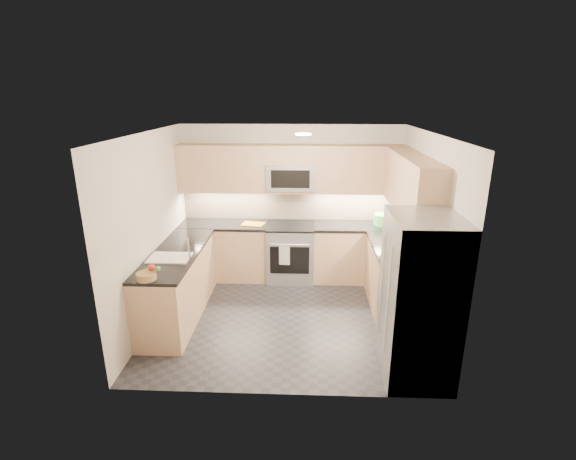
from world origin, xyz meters
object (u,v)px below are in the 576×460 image
(cutting_board, at_px, (253,224))
(fruit_basket, at_px, (146,276))
(refrigerator, at_px, (419,298))
(gas_range, at_px, (290,253))
(microwave, at_px, (291,177))
(utensil_bowl, at_px, (383,219))

(cutting_board, bearing_deg, fruit_basket, -114.00)
(refrigerator, relative_size, cutting_board, 5.23)
(gas_range, relative_size, microwave, 1.20)
(microwave, relative_size, utensil_bowl, 2.47)
(utensil_bowl, bearing_deg, microwave, 177.59)
(utensil_bowl, bearing_deg, cutting_board, -178.01)
(microwave, bearing_deg, fruit_basket, -124.35)
(gas_range, relative_size, refrigerator, 0.51)
(microwave, distance_m, utensil_bowl, 1.64)
(utensil_bowl, bearing_deg, refrigerator, -91.13)
(microwave, xyz_separation_m, refrigerator, (1.45, -2.55, -0.80))
(gas_range, bearing_deg, cutting_board, -178.95)
(microwave, relative_size, cutting_board, 2.21)
(utensil_bowl, relative_size, fruit_basket, 1.36)
(microwave, relative_size, fruit_basket, 3.36)
(gas_range, height_order, refrigerator, refrigerator)
(utensil_bowl, height_order, fruit_basket, utensil_bowl)
(microwave, bearing_deg, refrigerator, -60.38)
(utensil_bowl, bearing_deg, fruit_basket, -144.01)
(utensil_bowl, bearing_deg, gas_range, -177.63)
(gas_range, distance_m, cutting_board, 0.78)
(fruit_basket, bearing_deg, gas_range, 54.13)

